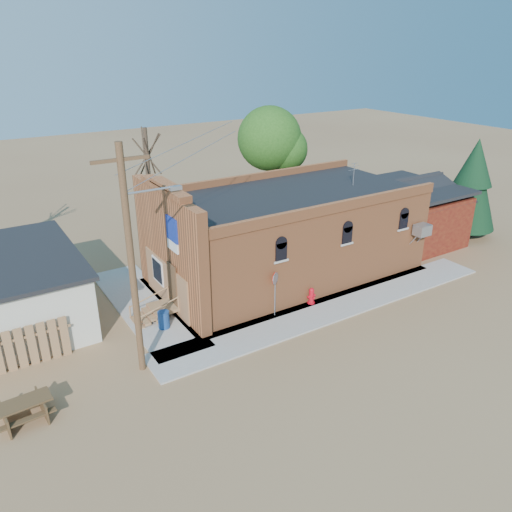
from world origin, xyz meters
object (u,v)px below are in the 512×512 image
trash_barrel (164,320)px  picnic_table (23,409)px  fire_hydrant (311,296)px  brick_bar (284,235)px  utility_pole (133,259)px  stop_sign (275,282)px

trash_barrel → picnic_table: (-6.38, -3.05, 0.03)m
fire_hydrant → trash_barrel: 7.28m
brick_bar → fire_hydrant: 4.23m
utility_pole → stop_sign: bearing=5.1°
brick_bar → picnic_table: bearing=-160.8°
utility_pole → trash_barrel: 5.23m
utility_pole → picnic_table: size_ratio=4.62×
stop_sign → utility_pole: bearing=175.0°
fire_hydrant → trash_barrel: (-7.06, 1.75, -0.01)m
fire_hydrant → stop_sign: stop_sign is taller
stop_sign → picnic_table: 11.41m
utility_pole → fire_hydrant: 9.90m
utility_pole → stop_sign: (6.72, 0.60, -2.97)m
utility_pole → trash_barrel: size_ratio=11.19×
brick_bar → trash_barrel: bearing=-166.2°
stop_sign → brick_bar: bearing=40.2°
trash_barrel → utility_pole: bearing=-128.2°
trash_barrel → brick_bar: bearing=13.8°
fire_hydrant → utility_pole: bearing=-170.5°
picnic_table → trash_barrel: bearing=21.8°
fire_hydrant → stop_sign: size_ratio=0.37×
brick_bar → fire_hydrant: (-0.88, -3.70, -1.85)m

